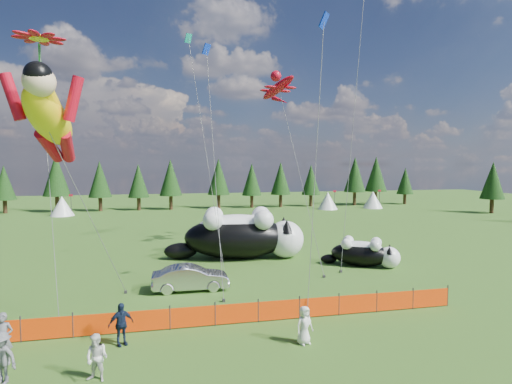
# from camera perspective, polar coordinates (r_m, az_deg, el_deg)

# --- Properties ---
(ground) EXTENTS (160.00, 160.00, 0.00)m
(ground) POSITION_cam_1_polar(r_m,az_deg,el_deg) (22.06, -4.05, -15.39)
(ground) COLOR #153B0A
(ground) RESTS_ON ground
(safety_fence) EXTENTS (22.06, 0.06, 1.10)m
(safety_fence) POSITION_cam_1_polar(r_m,az_deg,el_deg) (19.10, -2.74, -16.91)
(safety_fence) COLOR #262626
(safety_fence) RESTS_ON ground
(tree_line) EXTENTS (90.00, 4.00, 8.00)m
(tree_line) POSITION_cam_1_polar(r_m,az_deg,el_deg) (65.76, -9.55, 1.05)
(tree_line) COLOR black
(tree_line) RESTS_ON ground
(festival_tents) EXTENTS (50.00, 3.20, 2.80)m
(festival_tents) POSITION_cam_1_polar(r_m,az_deg,el_deg) (62.46, 0.82, -1.44)
(festival_tents) COLOR white
(festival_tents) RESTS_ON ground
(cat_large) EXTENTS (10.82, 4.89, 3.92)m
(cat_large) POSITION_cam_1_polar(r_m,az_deg,el_deg) (31.20, -1.89, -6.08)
(cat_large) COLOR black
(cat_large) RESTS_ON ground
(cat_small) EXTENTS (5.09, 3.89, 2.04)m
(cat_small) POSITION_cam_1_polar(r_m,az_deg,el_deg) (30.01, 15.18, -8.36)
(cat_small) COLOR black
(cat_small) RESTS_ON ground
(car) EXTENTS (4.42, 1.57, 1.45)m
(car) POSITION_cam_1_polar(r_m,az_deg,el_deg) (24.00, -9.32, -11.99)
(car) COLOR silver
(car) RESTS_ON ground
(spectator_a) EXTENTS (0.73, 0.51, 1.91)m
(spectator_a) POSITION_cam_1_polar(r_m,az_deg,el_deg) (18.05, -32.42, -17.28)
(spectator_a) COLOR #5B5C61
(spectator_a) RESTS_ON ground
(spectator_b) EXTENTS (0.91, 0.73, 1.62)m
(spectator_b) POSITION_cam_1_polar(r_m,az_deg,el_deg) (15.49, -21.79, -21.14)
(spectator_b) COLOR silver
(spectator_b) RESTS_ON ground
(spectator_c) EXTENTS (1.15, 0.92, 1.74)m
(spectator_c) POSITION_cam_1_polar(r_m,az_deg,el_deg) (17.81, -18.74, -17.44)
(spectator_c) COLOR #131D34
(spectator_c) RESTS_ON ground
(spectator_d) EXTENTS (1.29, 0.98, 1.78)m
(spectator_d) POSITION_cam_1_polar(r_m,az_deg,el_deg) (16.66, -32.66, -19.34)
(spectator_d) COLOR #5B5C61
(spectator_d) RESTS_ON ground
(spectator_e) EXTENTS (0.88, 0.71, 1.56)m
(spectator_e) POSITION_cam_1_polar(r_m,az_deg,el_deg) (17.21, 6.93, -18.36)
(spectator_e) COLOR silver
(spectator_e) RESTS_ON ground
(superhero_kite) EXTENTS (4.88, 7.28, 12.12)m
(superhero_kite) POSITION_cam_1_polar(r_m,az_deg,el_deg) (19.34, -27.49, 9.40)
(superhero_kite) COLOR yellow
(superhero_kite) RESTS_ON ground
(gecko_kite) EXTENTS (5.13, 13.10, 16.86)m
(gecko_kite) POSITION_cam_1_polar(r_m,az_deg,el_deg) (35.44, 3.15, 14.63)
(gecko_kite) COLOR #B9091D
(gecko_kite) RESTS_ON ground
(flower_kite) EXTENTS (3.26, 6.12, 14.71)m
(flower_kite) POSITION_cam_1_polar(r_m,az_deg,el_deg) (25.48, -28.56, 18.38)
(flower_kite) COLOR #B9091D
(flower_kite) RESTS_ON ground
(diamond_kite_a) EXTENTS (0.90, 8.06, 16.88)m
(diamond_kite_a) POSITION_cam_1_polar(r_m,az_deg,el_deg) (28.85, -6.99, 18.32)
(diamond_kite_a) COLOR #0D2FCA
(diamond_kite_a) RESTS_ON ground
(diamond_kite_c) EXTENTS (2.31, 3.40, 15.67)m
(diamond_kite_c) POSITION_cam_1_polar(r_m,az_deg,el_deg) (22.69, 9.61, 21.76)
(diamond_kite_c) COLOR #0D2FCA
(diamond_kite_c) RESTS_ON ground
(diamond_kite_d) EXTENTS (2.37, 8.82, 19.52)m
(diamond_kite_d) POSITION_cam_1_polar(r_m,az_deg,el_deg) (34.86, -9.40, 19.46)
(diamond_kite_d) COLOR #0DA38C
(diamond_kite_d) RESTS_ON ground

